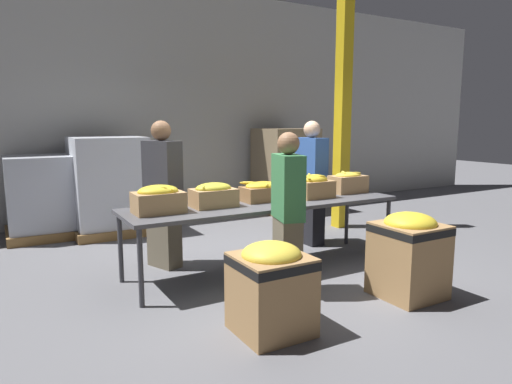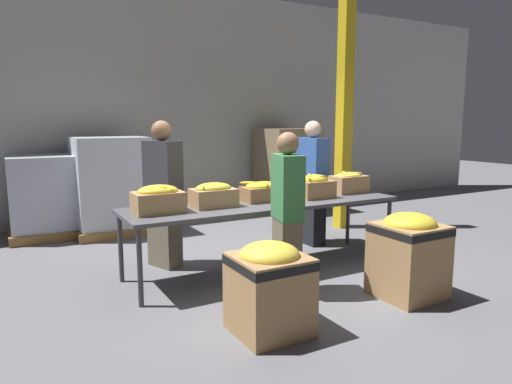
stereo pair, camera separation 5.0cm
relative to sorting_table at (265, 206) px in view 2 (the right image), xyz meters
name	(u,v)px [view 2 (the right image)]	position (x,y,z in m)	size (l,w,h in m)	color
ground_plane	(265,269)	(0.00, 0.00, -0.74)	(30.00, 30.00, 0.00)	slate
wall_back	(164,103)	(0.00, 3.53, 1.26)	(16.00, 0.08, 4.00)	#B7B7B2
sorting_table	(265,206)	(0.00, 0.00, 0.00)	(3.21, 0.88, 0.78)	#4C4C51
banana_box_0	(158,199)	(-1.24, 0.01, 0.19)	(0.49, 0.35, 0.28)	tan
banana_box_1	(213,195)	(-0.62, 0.04, 0.18)	(0.46, 0.31, 0.26)	tan
banana_box_2	(262,191)	(0.01, 0.09, 0.16)	(0.47, 0.33, 0.23)	olive
banana_box_3	(315,186)	(0.67, -0.02, 0.18)	(0.42, 0.31, 0.29)	#A37A4C
banana_box_4	(349,182)	(1.28, 0.08, 0.18)	(0.46, 0.28, 0.28)	tan
volunteer_0	(287,215)	(-0.20, -0.75, 0.05)	(0.32, 0.47, 1.59)	#6B604C
volunteer_1	(312,184)	(1.12, 0.65, 0.10)	(0.24, 0.46, 1.70)	black
volunteer_2	(163,195)	(-0.97, 0.68, 0.10)	(0.38, 0.51, 1.70)	#6B604C
donation_bin_0	(269,285)	(-0.78, -1.39, -0.34)	(0.57, 0.57, 0.75)	#A37A4C
donation_bin_1	(409,253)	(0.78, -1.39, -0.30)	(0.58, 0.58, 0.83)	#A37A4C
support_pillar	(345,101)	(2.15, 1.24, 1.26)	(0.19, 0.19, 4.00)	gold
pallet_stack_0	(110,186)	(-1.15, 2.69, -0.02)	(1.12, 1.12, 1.46)	olive
pallet_stack_1	(44,197)	(-2.07, 2.92, -0.15)	(1.00, 1.00, 1.19)	olive
pallet_stack_2	(287,171)	(2.13, 2.82, 0.03)	(1.05, 1.05, 1.55)	olive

